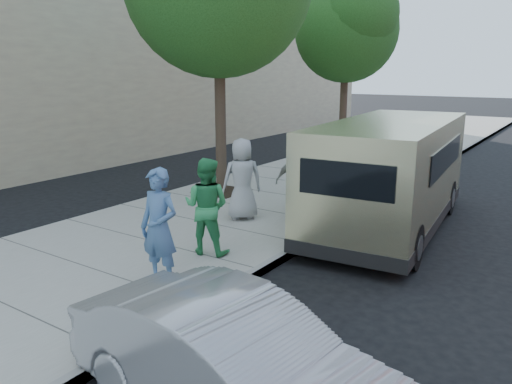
{
  "coord_description": "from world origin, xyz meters",
  "views": [
    {
      "loc": [
        5.67,
        -7.8,
        3.29
      ],
      "look_at": [
        0.68,
        -0.39,
        1.1
      ],
      "focal_mm": 35.0,
      "sensor_mm": 36.0,
      "label": 1
    }
  ],
  "objects_px": {
    "parking_meter": "(326,181)",
    "van": "(391,172)",
    "tree_far": "(348,25)",
    "sedan": "(234,365)",
    "person_green_shirt": "(206,206)",
    "person_gray_shirt": "(242,179)",
    "person_officer": "(159,228)",
    "person_striped_polo": "(298,182)"
  },
  "relations": [
    {
      "from": "parking_meter",
      "to": "van",
      "type": "relative_size",
      "value": 0.2
    },
    {
      "from": "tree_far",
      "to": "sedan",
      "type": "xyz_separation_m",
      "value": [
        5.44,
        -14.48,
        -4.27
      ]
    },
    {
      "from": "parking_meter",
      "to": "person_gray_shirt",
      "type": "distance_m",
      "value": 1.77
    },
    {
      "from": "person_officer",
      "to": "person_gray_shirt",
      "type": "height_order",
      "value": "person_officer"
    },
    {
      "from": "person_gray_shirt",
      "to": "van",
      "type": "bearing_deg",
      "value": 161.27
    },
    {
      "from": "van",
      "to": "person_officer",
      "type": "relative_size",
      "value": 3.55
    },
    {
      "from": "tree_far",
      "to": "person_green_shirt",
      "type": "distance_m",
      "value": 12.29
    },
    {
      "from": "tree_far",
      "to": "person_striped_polo",
      "type": "relative_size",
      "value": 4.02
    },
    {
      "from": "sedan",
      "to": "person_officer",
      "type": "xyz_separation_m",
      "value": [
        -2.59,
        1.67,
        0.43
      ]
    },
    {
      "from": "person_officer",
      "to": "person_gray_shirt",
      "type": "bearing_deg",
      "value": 101.86
    },
    {
      "from": "parking_meter",
      "to": "person_striped_polo",
      "type": "height_order",
      "value": "person_striped_polo"
    },
    {
      "from": "parking_meter",
      "to": "person_officer",
      "type": "bearing_deg",
      "value": -88.11
    },
    {
      "from": "sedan",
      "to": "person_striped_polo",
      "type": "xyz_separation_m",
      "value": [
        -2.62,
        5.87,
        0.35
      ]
    },
    {
      "from": "person_officer",
      "to": "person_green_shirt",
      "type": "bearing_deg",
      "value": 97.46
    },
    {
      "from": "person_officer",
      "to": "person_green_shirt",
      "type": "height_order",
      "value": "person_officer"
    },
    {
      "from": "parking_meter",
      "to": "person_gray_shirt",
      "type": "xyz_separation_m",
      "value": [
        -1.64,
        -0.68,
        -0.04
      ]
    },
    {
      "from": "sedan",
      "to": "person_striped_polo",
      "type": "relative_size",
      "value": 2.29
    },
    {
      "from": "tree_far",
      "to": "parking_meter",
      "type": "relative_size",
      "value": 5.13
    },
    {
      "from": "tree_far",
      "to": "sedan",
      "type": "distance_m",
      "value": 16.05
    },
    {
      "from": "parking_meter",
      "to": "person_gray_shirt",
      "type": "height_order",
      "value": "person_gray_shirt"
    },
    {
      "from": "sedan",
      "to": "person_green_shirt",
      "type": "bearing_deg",
      "value": 49.32
    },
    {
      "from": "van",
      "to": "sedan",
      "type": "xyz_separation_m",
      "value": [
        0.87,
        -6.72,
        -0.6
      ]
    },
    {
      "from": "sedan",
      "to": "person_striped_polo",
      "type": "height_order",
      "value": "person_striped_polo"
    },
    {
      "from": "person_striped_polo",
      "to": "person_green_shirt",
      "type": "bearing_deg",
      "value": 54.4
    },
    {
      "from": "person_officer",
      "to": "person_gray_shirt",
      "type": "distance_m",
      "value": 3.62
    },
    {
      "from": "person_officer",
      "to": "person_striped_polo",
      "type": "relative_size",
      "value": 1.1
    },
    {
      "from": "sedan",
      "to": "person_striped_polo",
      "type": "bearing_deg",
      "value": 30.55
    },
    {
      "from": "sedan",
      "to": "person_officer",
      "type": "height_order",
      "value": "person_officer"
    },
    {
      "from": "person_officer",
      "to": "person_striped_polo",
      "type": "height_order",
      "value": "person_officer"
    },
    {
      "from": "van",
      "to": "person_gray_shirt",
      "type": "height_order",
      "value": "van"
    },
    {
      "from": "tree_far",
      "to": "person_gray_shirt",
      "type": "distance_m",
      "value": 10.27
    },
    {
      "from": "tree_far",
      "to": "person_officer",
      "type": "relative_size",
      "value": 3.64
    },
    {
      "from": "person_green_shirt",
      "to": "person_striped_polo",
      "type": "relative_size",
      "value": 1.05
    },
    {
      "from": "person_green_shirt",
      "to": "van",
      "type": "bearing_deg",
      "value": -134.46
    },
    {
      "from": "parking_meter",
      "to": "sedan",
      "type": "height_order",
      "value": "parking_meter"
    },
    {
      "from": "tree_far",
      "to": "person_officer",
      "type": "bearing_deg",
      "value": -77.44
    },
    {
      "from": "tree_far",
      "to": "van",
      "type": "bearing_deg",
      "value": -59.5
    },
    {
      "from": "van",
      "to": "person_green_shirt",
      "type": "relative_size",
      "value": 3.73
    },
    {
      "from": "tree_far",
      "to": "van",
      "type": "relative_size",
      "value": 1.03
    },
    {
      "from": "tree_far",
      "to": "sedan",
      "type": "bearing_deg",
      "value": -69.41
    },
    {
      "from": "person_green_shirt",
      "to": "person_striped_polo",
      "type": "height_order",
      "value": "person_green_shirt"
    },
    {
      "from": "person_green_shirt",
      "to": "sedan",
      "type": "bearing_deg",
      "value": 117.4
    }
  ]
}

